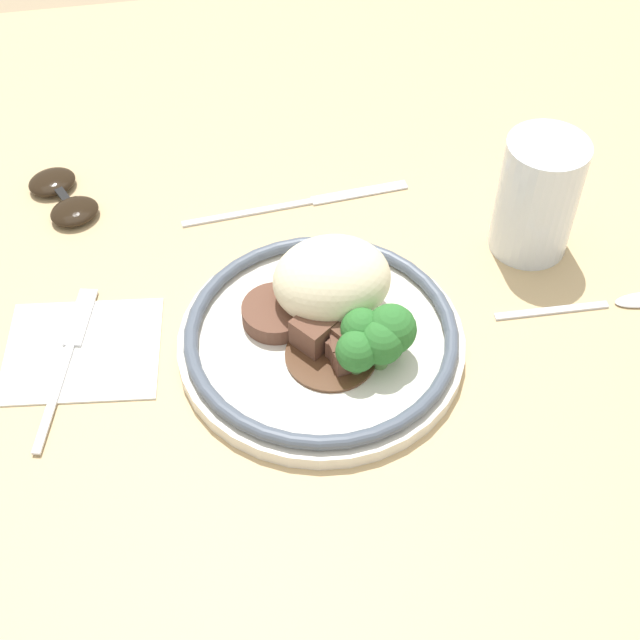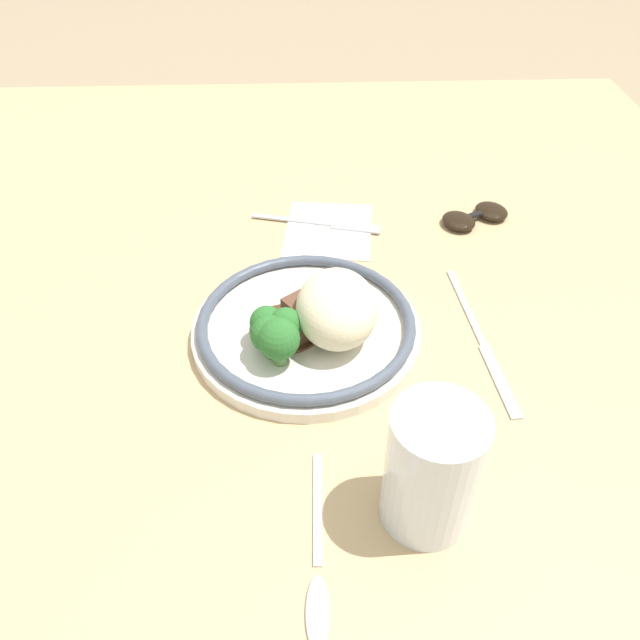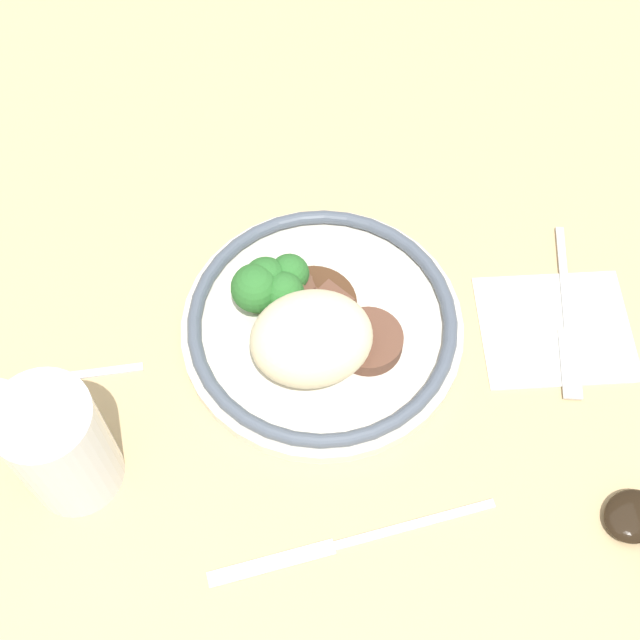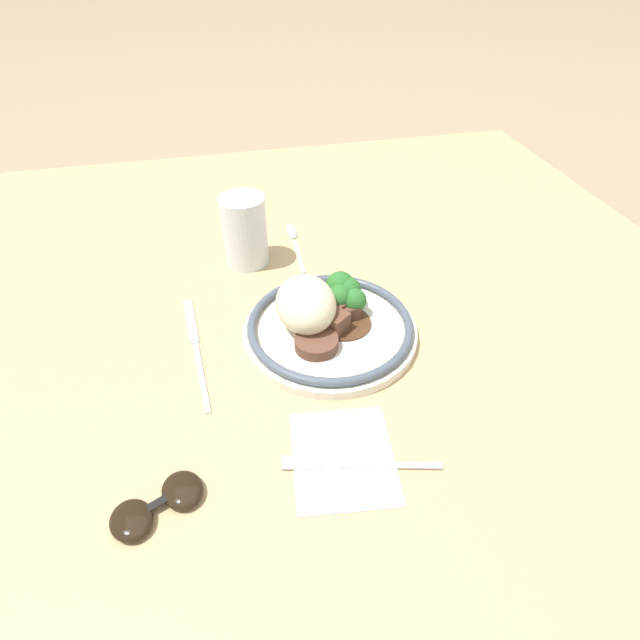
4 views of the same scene
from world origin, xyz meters
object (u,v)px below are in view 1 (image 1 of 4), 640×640
Objects in this scene: plate at (329,324)px; fork at (70,351)px; juice_glass at (536,203)px; sunglasses at (63,196)px; spoon at (622,302)px; knife at (306,202)px.

plate is 0.22m from fork.
plate is 2.08× the size of juice_glass.
fork is 1.65× the size of sunglasses.
juice_glass reaches higher than spoon.
juice_glass is at bearing 22.75° from plate.
fork is at bearing 178.36° from spoon.
spoon is 1.56× the size of sunglasses.
knife is at bearing 146.15° from spoon.
plate is at bearing -98.35° from knife.
plate is 0.26m from spoon.
spoon is at bearing -57.00° from juice_glass.
juice_glass reaches higher than knife.
spoon is at bearing -79.74° from fork.
plate reaches higher than knife.
sunglasses is (-0.23, 0.04, 0.01)m from knife.
juice_glass is 0.45m from sunglasses.
fork and spoon have the same top height.
sunglasses reaches higher than fork.
juice_glass is 0.51× the size of knife.
sunglasses is (-0.43, 0.14, -0.04)m from juice_glass.
knife is (0.01, 0.18, -0.02)m from plate.
sunglasses is at bearing 134.67° from plate.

